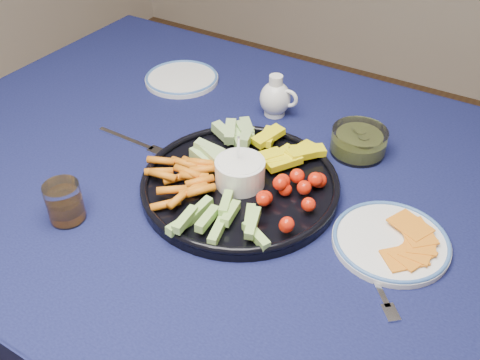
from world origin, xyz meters
The scene contains 9 objects.
dining_table centered at (0.00, 0.00, 0.66)m, with size 1.67×1.07×0.75m.
crudite_platter centered at (-0.05, -0.05, 0.77)m, with size 0.39×0.39×0.13m.
creamer_pitcher centered at (-0.12, 0.24, 0.79)m, with size 0.09×0.07×0.10m.
pickle_bowl centered at (0.10, 0.19, 0.77)m, with size 0.12×0.12×0.06m.
cheese_plate centered at (0.26, -0.04, 0.76)m, with size 0.21×0.21×0.02m.
juice_tumbler centered at (-0.27, -0.28, 0.78)m, with size 0.07×0.07×0.08m.
fork_left centered at (-0.32, -0.03, 0.75)m, with size 0.18×0.02×0.00m.
fork_right centered at (0.28, -0.15, 0.75)m, with size 0.12×0.13×0.00m.
side_plate_extra centered at (-0.41, 0.26, 0.75)m, with size 0.19×0.19×0.02m.
Camera 1 is at (0.38, -0.74, 1.42)m, focal length 40.00 mm.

